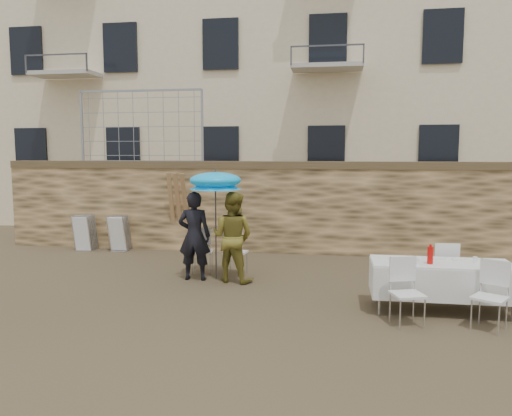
# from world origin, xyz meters

# --- Properties ---
(ground) EXTENTS (80.00, 80.00, 0.00)m
(ground) POSITION_xyz_m (0.00, 0.00, 0.00)
(ground) COLOR brown
(ground) RESTS_ON ground
(stone_wall) EXTENTS (13.00, 0.50, 2.20)m
(stone_wall) POSITION_xyz_m (0.00, 5.00, 1.10)
(stone_wall) COLOR olive
(stone_wall) RESTS_ON ground
(apartment_building) EXTENTS (20.00, 8.00, 15.00)m
(apartment_building) POSITION_xyz_m (0.00, 12.00, 7.50)
(apartment_building) COLOR beige
(apartment_building) RESTS_ON ground
(chain_link_fence) EXTENTS (3.20, 0.06, 1.80)m
(chain_link_fence) POSITION_xyz_m (-3.00, 5.00, 3.10)
(chain_link_fence) COLOR gray
(chain_link_fence) RESTS_ON stone_wall
(man_suit) EXTENTS (0.65, 0.44, 1.72)m
(man_suit) POSITION_xyz_m (-0.77, 2.02, 0.86)
(man_suit) COLOR black
(man_suit) RESTS_ON ground
(woman_dress) EXTENTS (0.97, 0.84, 1.72)m
(woman_dress) POSITION_xyz_m (-0.02, 2.02, 0.86)
(woman_dress) COLOR #A29331
(woman_dress) RESTS_ON ground
(umbrella) EXTENTS (1.03, 1.03, 1.98)m
(umbrella) POSITION_xyz_m (-0.37, 2.12, 1.86)
(umbrella) COLOR #3F3F44
(umbrella) RESTS_ON ground
(couple_chair_left) EXTENTS (0.54, 0.54, 0.96)m
(couple_chair_left) POSITION_xyz_m (-0.77, 2.57, 0.48)
(couple_chair_left) COLOR white
(couple_chair_left) RESTS_ON ground
(couple_chair_right) EXTENTS (0.54, 0.54, 0.96)m
(couple_chair_right) POSITION_xyz_m (-0.07, 2.57, 0.48)
(couple_chair_right) COLOR white
(couple_chair_right) RESTS_ON ground
(banquet_table) EXTENTS (2.10, 0.85, 0.78)m
(banquet_table) POSITION_xyz_m (3.53, 0.75, 0.73)
(banquet_table) COLOR silver
(banquet_table) RESTS_ON ground
(soda_bottle) EXTENTS (0.09, 0.09, 0.26)m
(soda_bottle) POSITION_xyz_m (3.33, 0.60, 0.91)
(soda_bottle) COLOR red
(soda_bottle) RESTS_ON banquet_table
(table_chair_front_left) EXTENTS (0.60, 0.60, 0.96)m
(table_chair_front_left) POSITION_xyz_m (2.93, 0.00, 0.48)
(table_chair_front_left) COLOR white
(table_chair_front_left) RESTS_ON ground
(table_chair_front_right) EXTENTS (0.66, 0.66, 0.96)m
(table_chair_front_right) POSITION_xyz_m (4.03, 0.00, 0.48)
(table_chair_front_right) COLOR white
(table_chair_front_right) RESTS_ON ground
(table_chair_back) EXTENTS (0.51, 0.51, 0.96)m
(table_chair_back) POSITION_xyz_m (3.73, 1.55, 0.48)
(table_chair_back) COLOR white
(table_chair_back) RESTS_ON ground
(chair_stack_left) EXTENTS (0.46, 0.55, 0.92)m
(chair_stack_left) POSITION_xyz_m (-4.31, 4.62, 0.46)
(chair_stack_left) COLOR white
(chair_stack_left) RESTS_ON ground
(chair_stack_right) EXTENTS (0.46, 0.47, 0.92)m
(chair_stack_right) POSITION_xyz_m (-3.41, 4.62, 0.46)
(chair_stack_right) COLOR white
(chair_stack_right) RESTS_ON ground
(wood_planks) EXTENTS (0.70, 0.20, 2.00)m
(wood_planks) POSITION_xyz_m (-1.81, 4.69, 1.00)
(wood_planks) COLOR #A37749
(wood_planks) RESTS_ON ground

